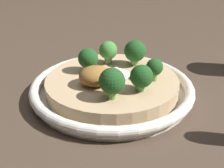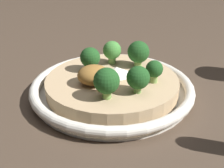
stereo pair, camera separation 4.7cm
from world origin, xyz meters
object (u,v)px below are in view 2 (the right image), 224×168
at_px(risotto_bowl, 112,86).
at_px(broccoli_front_right, 154,70).
at_px(broccoli_front_left, 107,81).
at_px(broccoli_back, 112,51).
at_px(broccoli_front, 138,78).
at_px(broccoli_back_left, 90,58).
at_px(broccoli_back_right, 138,52).

bearing_deg(risotto_bowl, broccoli_front_right, -21.23).
bearing_deg(broccoli_front_left, broccoli_back, 78.67).
distance_m(risotto_bowl, broccoli_back, 0.07).
relative_size(risotto_bowl, broccoli_front_left, 5.89).
bearing_deg(broccoli_front, broccoli_front_right, 42.48).
bearing_deg(broccoli_front, risotto_bowl, 119.42).
distance_m(broccoli_back_left, broccoli_front, 0.11).
height_order(broccoli_back_left, broccoli_front, same).
bearing_deg(broccoli_back_left, broccoli_back_right, 4.52).
bearing_deg(broccoli_front_left, risotto_bowl, 75.60).
bearing_deg(broccoli_front_right, risotto_bowl, 158.77).
distance_m(broccoli_back_left, broccoli_front_right, 0.11).
height_order(broccoli_front_right, broccoli_back_right, broccoli_back_right).
bearing_deg(broccoli_front_right, broccoli_front_left, -153.35).
xyz_separation_m(broccoli_front, broccoli_back_right, (0.02, 0.10, 0.00)).
relative_size(broccoli_front_right, broccoli_back_right, 0.79).
relative_size(broccoli_front_right, broccoli_front_left, 0.80).
relative_size(risotto_bowl, broccoli_front, 6.55).
bearing_deg(broccoli_back_right, broccoli_back_left, -175.48).
height_order(risotto_bowl, broccoli_front_left, broccoli_front_left).
height_order(broccoli_front_right, broccoli_front_left, broccoli_front_left).
xyz_separation_m(broccoli_back, broccoli_front_left, (-0.03, -0.13, 0.00)).
bearing_deg(risotto_bowl, broccoli_front, -60.58).
bearing_deg(broccoli_back_right, broccoli_front_left, -123.15).
height_order(broccoli_back, broccoli_back_left, same).
distance_m(risotto_bowl, broccoli_front, 0.07).
height_order(risotto_bowl, broccoli_front, broccoli_front).
xyz_separation_m(broccoli_front, broccoli_front_right, (0.03, 0.03, -0.00)).
xyz_separation_m(broccoli_back, broccoli_back_left, (-0.04, -0.03, -0.00)).
bearing_deg(broccoli_front_left, broccoli_front, 12.23).
xyz_separation_m(broccoli_back, broccoli_back_right, (0.04, -0.02, 0.00)).
bearing_deg(risotto_bowl, broccoli_front_left, -104.40).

